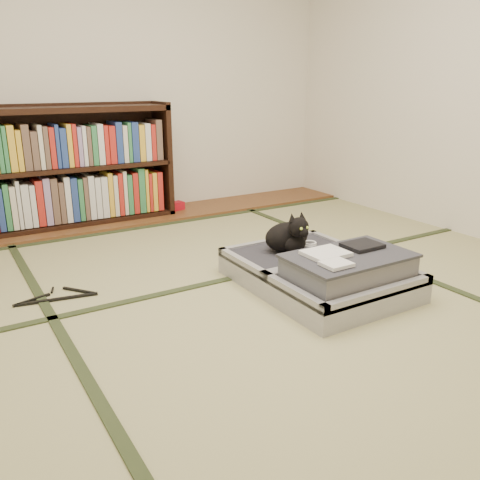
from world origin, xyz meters
TOP-DOWN VIEW (x-y plane):
  - floor at (0.00, 0.00)m, footprint 4.50×4.50m
  - wood_strip at (0.00, 2.00)m, footprint 4.00×0.50m
  - red_item at (0.40, 2.03)m, footprint 0.17×0.12m
  - tatami_borders at (0.00, 0.49)m, footprint 4.00×4.50m
  - bookcase at (-0.42, 2.07)m, footprint 1.50×0.34m
  - suitcase at (0.38, 0.00)m, footprint 0.73×0.98m
  - cat at (0.36, 0.29)m, footprint 0.33×0.33m
  - cable_coil at (0.54, 0.33)m, footprint 0.10×0.10m
  - hanger at (-0.93, 0.65)m, footprint 0.43×0.22m

SIDE VIEW (x-z plane):
  - floor at x=0.00m, z-range 0.00..0.00m
  - tatami_borders at x=0.00m, z-range 0.00..0.01m
  - hanger at x=-0.93m, z-range 0.00..0.01m
  - wood_strip at x=0.00m, z-range 0.00..0.02m
  - red_item at x=0.40m, z-range 0.02..0.09m
  - suitcase at x=0.38m, z-range -0.04..0.25m
  - cable_coil at x=0.54m, z-range 0.14..0.16m
  - cat at x=0.36m, z-range 0.11..0.37m
  - bookcase at x=-0.42m, z-range -0.03..0.93m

